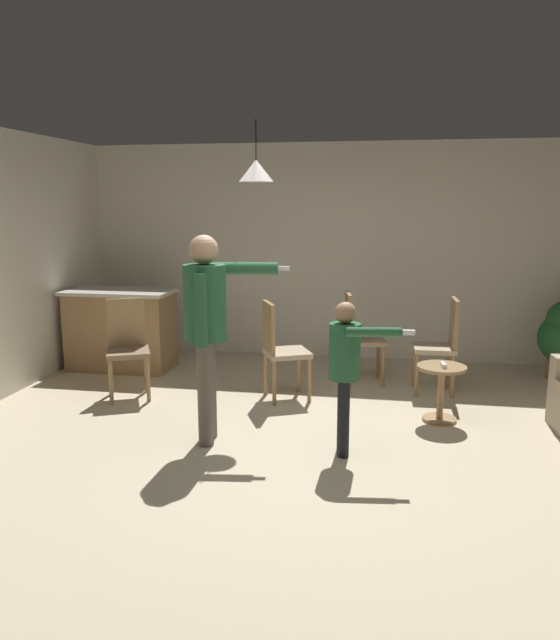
{
  "coord_description": "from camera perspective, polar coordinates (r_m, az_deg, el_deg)",
  "views": [
    {
      "loc": [
        0.66,
        -4.54,
        1.96
      ],
      "look_at": [
        -0.21,
        0.37,
        1.0
      ],
      "focal_mm": 34.15,
      "sensor_mm": 36.0,
      "label": 1
    }
  ],
  "objects": [
    {
      "name": "kitchen_counter",
      "position": [
        7.51,
        -14.66,
        -0.84
      ],
      "size": [
        1.26,
        0.66,
        0.95
      ],
      "color": "#99754C",
      "rests_on": "ground"
    },
    {
      "name": "person_adult",
      "position": [
        4.94,
        -6.85,
        0.37
      ],
      "size": [
        0.82,
        0.57,
        1.72
      ],
      "rotation": [
        0.0,
        0.0,
        -1.44
      ],
      "color": "#60564C",
      "rests_on": "ground"
    },
    {
      "name": "dining_chair_near_wall",
      "position": [
        6.1,
        -0.01,
        -2.51
      ],
      "size": [
        0.56,
        0.56,
        1.0
      ],
      "rotation": [
        0.0,
        0.0,
        5.15
      ],
      "color": "#99754C",
      "rests_on": "ground"
    },
    {
      "name": "spare_remote_on_table",
      "position": [
        5.64,
        15.07,
        -4.09
      ],
      "size": [
        0.05,
        0.13,
        0.04
      ],
      "primitive_type": "cube",
      "rotation": [
        0.0,
        0.0,
        0.13
      ],
      "color": "white",
      "rests_on": "side_table_by_couch"
    },
    {
      "name": "person_child",
      "position": [
        4.74,
        6.19,
        -3.84
      ],
      "size": [
        0.64,
        0.35,
        1.22
      ],
      "rotation": [
        0.0,
        0.0,
        -1.45
      ],
      "color": "black",
      "rests_on": "ground"
    },
    {
      "name": "ceiling_light_pendant",
      "position": [
        5.72,
        -2.25,
        13.81
      ],
      "size": [
        0.32,
        0.32,
        0.55
      ],
      "color": "silver"
    },
    {
      "name": "dining_chair_by_counter",
      "position": [
        6.72,
        7.35,
        -1.33
      ],
      "size": [
        0.48,
        0.48,
        1.0
      ],
      "rotation": [
        0.0,
        0.0,
        4.88
      ],
      "color": "#99754C",
      "rests_on": "ground"
    },
    {
      "name": "ground",
      "position": [
        4.99,
        1.68,
        -12.23
      ],
      "size": [
        7.68,
        7.68,
        0.0
      ],
      "primitive_type": "plane",
      "color": "beige"
    },
    {
      "name": "side_table_by_couch",
      "position": [
        5.73,
        14.84,
        -6.03
      ],
      "size": [
        0.44,
        0.44,
        0.52
      ],
      "color": "#99754C",
      "rests_on": "ground"
    },
    {
      "name": "wall_back",
      "position": [
        7.79,
        5.19,
        6.37
      ],
      "size": [
        6.4,
        0.1,
        2.7
      ],
      "primitive_type": "cube",
      "color": "silver",
      "rests_on": "ground"
    },
    {
      "name": "dining_chair_centre_back",
      "position": [
        6.52,
        14.91,
        -1.99
      ],
      "size": [
        0.43,
        0.43,
        1.0
      ],
      "rotation": [
        0.0,
        0.0,
        1.6
      ],
      "color": "#99754C",
      "rests_on": "ground"
    },
    {
      "name": "dining_chair_spare",
      "position": [
        6.39,
        -14.1,
        -2.21
      ],
      "size": [
        0.56,
        0.56,
        1.0
      ],
      "rotation": [
        0.0,
        0.0,
        3.58
      ],
      "color": "#99754C",
      "rests_on": "ground"
    }
  ]
}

